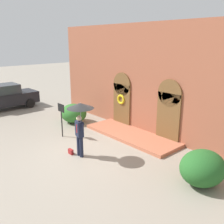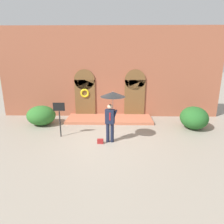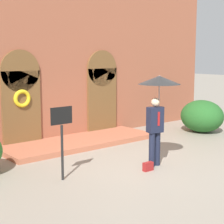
{
  "view_description": "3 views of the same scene",
  "coord_description": "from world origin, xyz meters",
  "px_view_note": "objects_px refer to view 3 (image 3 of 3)",
  "views": [
    {
      "loc": [
        8.3,
        -5.58,
        4.77
      ],
      "look_at": [
        -0.07,
        1.82,
        1.53
      ],
      "focal_mm": 40.0,
      "sensor_mm": 36.0,
      "label": 1
    },
    {
      "loc": [
        0.4,
        -8.73,
        3.87
      ],
      "look_at": [
        0.2,
        1.39,
        1.0
      ],
      "focal_mm": 32.0,
      "sensor_mm": 36.0,
      "label": 2
    },
    {
      "loc": [
        -6.8,
        -6.77,
        2.9
      ],
      "look_at": [
        0.11,
        1.55,
        1.23
      ],
      "focal_mm": 60.0,
      "sensor_mm": 36.0,
      "label": 3
    }
  ],
  "objects_px": {
    "person_with_umbrella": "(158,93)",
    "shrub_right": "(202,116)",
    "handbag": "(148,166)",
    "sign_post": "(62,131)"
  },
  "relations": [
    {
      "from": "person_with_umbrella",
      "to": "shrub_right",
      "type": "relative_size",
      "value": 1.41
    },
    {
      "from": "shrub_right",
      "to": "handbag",
      "type": "bearing_deg",
      "value": -157.13
    },
    {
      "from": "person_with_umbrella",
      "to": "sign_post",
      "type": "distance_m",
      "value": 2.73
    },
    {
      "from": "handbag",
      "to": "sign_post",
      "type": "xyz_separation_m",
      "value": [
        -2.02,
        0.79,
        1.05
      ]
    },
    {
      "from": "person_with_umbrella",
      "to": "handbag",
      "type": "distance_m",
      "value": 1.89
    },
    {
      "from": "sign_post",
      "to": "shrub_right",
      "type": "distance_m",
      "value": 7.12
    },
    {
      "from": "sign_post",
      "to": "handbag",
      "type": "bearing_deg",
      "value": -21.42
    },
    {
      "from": "handbag",
      "to": "sign_post",
      "type": "height_order",
      "value": "sign_post"
    },
    {
      "from": "person_with_umbrella",
      "to": "shrub_right",
      "type": "distance_m",
      "value": 4.99
    },
    {
      "from": "person_with_umbrella",
      "to": "handbag",
      "type": "relative_size",
      "value": 8.44
    }
  ]
}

